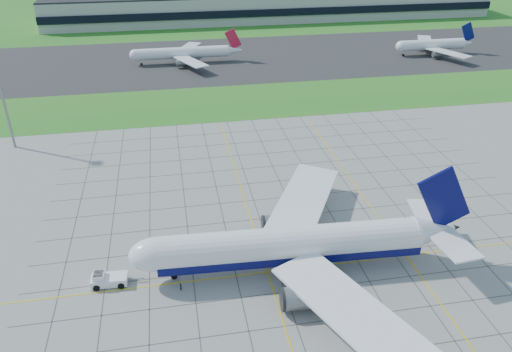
# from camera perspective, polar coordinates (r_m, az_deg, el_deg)

# --- Properties ---
(ground) EXTENTS (1400.00, 1400.00, 0.00)m
(ground) POSITION_cam_1_polar(r_m,az_deg,el_deg) (99.73, 6.81, -9.46)
(ground) COLOR #9C9C97
(ground) RESTS_ON ground
(grass_median) EXTENTS (700.00, 35.00, 0.04)m
(grass_median) POSITION_cam_1_polar(r_m,az_deg,el_deg) (177.24, -1.51, 8.53)
(grass_median) COLOR #247621
(grass_median) RESTS_ON ground
(asphalt_taxiway) EXTENTS (700.00, 75.00, 0.04)m
(asphalt_taxiway) POSITION_cam_1_polar(r_m,az_deg,el_deg) (229.14, -3.75, 13.22)
(asphalt_taxiway) COLOR #383838
(asphalt_taxiway) RESTS_ON ground
(grass_far) EXTENTS (700.00, 145.00, 0.04)m
(grass_far) POSITION_cam_1_polar(r_m,az_deg,el_deg) (335.93, -6.20, 18.13)
(grass_far) COLOR #247621
(grass_far) RESTS_ON ground
(apron_markings) EXTENTS (120.00, 130.00, 0.03)m
(apron_markings) POSITION_cam_1_polar(r_m,az_deg,el_deg) (108.33, 5.37, -5.87)
(apron_markings) COLOR #474744
(apron_markings) RESTS_ON ground
(terminal) EXTENTS (260.00, 43.00, 15.80)m
(terminal) POSITION_cam_1_polar(r_m,az_deg,el_deg) (315.70, 1.81, 19.04)
(terminal) COLOR #B7B7B2
(terminal) RESTS_ON ground
(light_mast) EXTENTS (2.50, 2.50, 25.60)m
(light_mast) POSITION_cam_1_polar(r_m,az_deg,el_deg) (153.06, -27.09, 8.45)
(light_mast) COLOR gray
(light_mast) RESTS_ON ground
(airliner) EXTENTS (64.04, 64.78, 20.15)m
(airliner) POSITION_cam_1_polar(r_m,az_deg,el_deg) (93.80, 4.21, -7.88)
(airliner) COLOR white
(airliner) RESTS_ON ground
(pushback_tug) EXTENTS (9.58, 3.62, 2.65)m
(pushback_tug) POSITION_cam_1_polar(r_m,az_deg,el_deg) (96.63, -16.62, -11.23)
(pushback_tug) COLOR white
(pushback_tug) RESTS_ON ground
(crew_near) EXTENTS (0.53, 0.67, 1.60)m
(crew_near) POSITION_cam_1_polar(r_m,az_deg,el_deg) (92.74, -8.58, -12.42)
(crew_near) COLOR black
(crew_near) RESTS_ON ground
(distant_jet_1) EXTENTS (45.85, 42.66, 14.08)m
(distant_jet_1) POSITION_cam_1_polar(r_m,az_deg,el_deg) (223.48, -8.26, 13.77)
(distant_jet_1) COLOR white
(distant_jet_1) RESTS_ON ground
(distant_jet_2) EXTENTS (35.62, 42.66, 14.08)m
(distant_jet_2) POSITION_cam_1_polar(r_m,az_deg,el_deg) (248.21, 19.59, 13.96)
(distant_jet_2) COLOR white
(distant_jet_2) RESTS_ON ground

